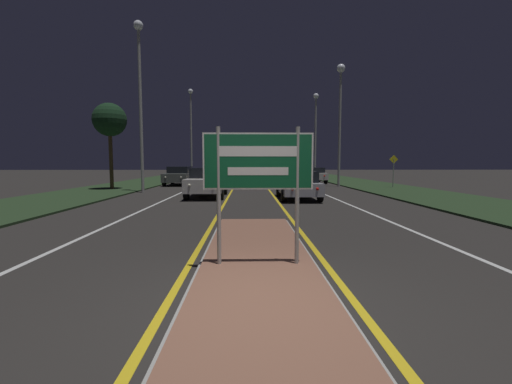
% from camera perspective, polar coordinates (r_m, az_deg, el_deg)
% --- Properties ---
extents(ground_plane, '(160.00, 160.00, 0.00)m').
position_cam_1_polar(ground_plane, '(4.52, 0.95, -18.78)').
color(ground_plane, '#282623').
extents(median_island, '(2.06, 9.33, 0.10)m').
position_cam_1_polar(median_island, '(5.97, 0.34, -12.37)').
color(median_island, '#999993').
rests_on(median_island, ground_plane).
extents(verge_left, '(5.00, 100.00, 0.08)m').
position_cam_1_polar(verge_left, '(25.94, -22.42, 0.65)').
color(verge_left, '#23381E').
rests_on(verge_left, ground_plane).
extents(verge_right, '(5.00, 100.00, 0.08)m').
position_cam_1_polar(verge_right, '(26.06, 20.45, 0.73)').
color(verge_right, '#23381E').
rests_on(verge_right, ground_plane).
extents(centre_line_yellow_left, '(0.12, 70.00, 0.01)m').
position_cam_1_polar(centre_line_yellow_left, '(29.21, -3.39, 1.39)').
color(centre_line_yellow_left, gold).
rests_on(centre_line_yellow_left, ground_plane).
extents(centre_line_yellow_right, '(0.12, 70.00, 0.01)m').
position_cam_1_polar(centre_line_yellow_right, '(29.22, 1.39, 1.39)').
color(centre_line_yellow_right, gold).
rests_on(centre_line_yellow_right, ground_plane).
extents(lane_line_white_left, '(0.12, 70.00, 0.01)m').
position_cam_1_polar(lane_line_white_left, '(29.47, -9.20, 1.36)').
color(lane_line_white_left, silver).
rests_on(lane_line_white_left, ground_plane).
extents(lane_line_white_right, '(0.12, 70.00, 0.01)m').
position_cam_1_polar(lane_line_white_right, '(29.52, 7.18, 1.39)').
color(lane_line_white_right, silver).
rests_on(lane_line_white_right, ground_plane).
extents(edge_line_white_left, '(0.10, 70.00, 0.01)m').
position_cam_1_polar(edge_line_white_left, '(30.03, -14.88, 1.32)').
color(edge_line_white_left, silver).
rests_on(edge_line_white_left, ground_plane).
extents(edge_line_white_right, '(0.10, 70.00, 0.01)m').
position_cam_1_polar(edge_line_white_right, '(30.11, 12.84, 1.38)').
color(edge_line_white_right, silver).
rests_on(edge_line_white_right, ground_plane).
extents(highway_sign, '(1.83, 0.07, 2.31)m').
position_cam_1_polar(highway_sign, '(5.70, 0.35, 3.98)').
color(highway_sign, '#9E9E99').
rests_on(highway_sign, median_island).
extents(streetlight_left_near, '(0.56, 0.56, 10.00)m').
position_cam_1_polar(streetlight_left_near, '(22.13, -18.79, 17.04)').
color(streetlight_left_near, '#9E9E99').
rests_on(streetlight_left_near, ground_plane).
extents(streetlight_left_far, '(0.55, 0.55, 10.03)m').
position_cam_1_polar(streetlight_left_far, '(40.10, -10.78, 11.60)').
color(streetlight_left_far, '#9E9E99').
rests_on(streetlight_left_far, ground_plane).
extents(streetlight_right_near, '(0.62, 0.62, 9.03)m').
position_cam_1_polar(streetlight_right_near, '(26.94, 13.86, 14.41)').
color(streetlight_right_near, '#9E9E99').
rests_on(streetlight_right_near, ground_plane).
extents(streetlight_right_far, '(0.53, 0.53, 8.58)m').
position_cam_1_polar(streetlight_right_far, '(34.92, 9.90, 11.13)').
color(streetlight_right_far, '#9E9E99').
rests_on(streetlight_right_far, ground_plane).
extents(car_receding_0, '(1.91, 4.34, 1.40)m').
position_cam_1_polar(car_receding_0, '(17.10, 7.02, 1.26)').
color(car_receding_0, '#B7B7BC').
rests_on(car_receding_0, ground_plane).
extents(car_receding_1, '(1.96, 4.53, 1.37)m').
position_cam_1_polar(car_receding_1, '(30.86, 9.43, 2.90)').
color(car_receding_1, silver).
rests_on(car_receding_1, ground_plane).
extents(car_receding_2, '(2.03, 4.35, 1.44)m').
position_cam_1_polar(car_receding_2, '(38.47, 7.79, 3.33)').
color(car_receding_2, '#B7B7BC').
rests_on(car_receding_2, ground_plane).
extents(car_approaching_0, '(1.93, 4.54, 1.54)m').
position_cam_1_polar(car_approaching_0, '(18.26, -8.13, 1.76)').
color(car_approaching_0, silver).
rests_on(car_approaching_0, ground_plane).
extents(car_approaching_1, '(2.00, 4.69, 1.49)m').
position_cam_1_polar(car_approaching_1, '(28.32, -12.61, 2.73)').
color(car_approaching_1, '#4C514C').
rests_on(car_approaching_1, ground_plane).
extents(warning_sign, '(0.60, 0.06, 2.25)m').
position_cam_1_polar(warning_sign, '(25.82, 21.94, 3.76)').
color(warning_sign, '#9E9E99').
rests_on(warning_sign, verge_right).
extents(roadside_palm_left, '(2.13, 2.13, 5.55)m').
position_cam_1_polar(roadside_palm_left, '(24.43, -23.21, 10.88)').
color(roadside_palm_left, '#4C3823').
rests_on(roadside_palm_left, verge_left).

